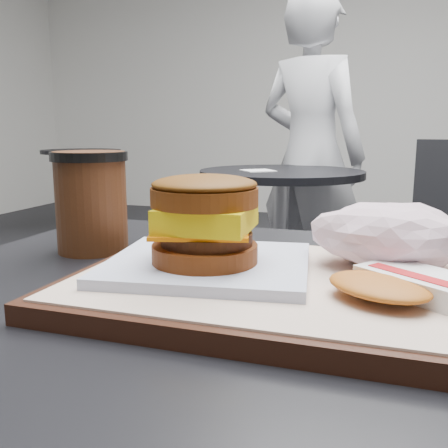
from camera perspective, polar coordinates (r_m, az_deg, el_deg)
serving_tray at (r=0.47m, az=6.28°, el=-7.02°), size 0.38×0.28×0.02m
breakfast_sandwich at (r=0.47m, az=-2.05°, el=-0.77°), size 0.21×0.20×0.09m
hash_brown at (r=0.43m, az=19.49°, el=-6.50°), size 0.14×0.13×0.02m
crumpled_wrapper at (r=0.51m, az=18.17°, el=-1.19°), size 0.14×0.11×0.06m
coffee_cup at (r=0.65m, az=-14.94°, el=2.91°), size 0.09×0.09×0.13m
neighbor_table at (r=2.18m, az=6.48°, el=0.89°), size 0.70×0.70×0.75m
napkin at (r=2.10m, az=3.91°, el=6.11°), size 0.17×0.17×0.00m
neighbor_chair at (r=2.34m, az=22.46°, el=-0.19°), size 0.64×0.50×0.88m
patron at (r=2.57m, az=9.85°, el=7.69°), size 0.68×0.57×1.58m
bg_table_mid at (r=4.43m, az=-15.90°, el=5.74°), size 0.66×0.66×0.75m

